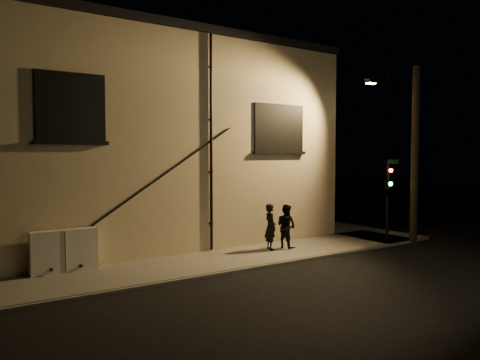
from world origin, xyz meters
TOP-DOWN VIEW (x-y plane):
  - ground at (0.00, 0.00)m, footprint 90.00×90.00m
  - sidewalk at (1.22, 4.39)m, footprint 21.00×16.00m
  - building at (-3.00, 8.99)m, footprint 16.20×12.23m
  - utility_cabinet at (-7.37, 2.70)m, footprint 2.06×0.35m
  - pedestrian_a at (0.21, 1.79)m, footprint 0.57×0.74m
  - pedestrian_b at (0.97, 1.72)m, footprint 0.81×0.96m
  - traffic_signal at (5.23, 0.21)m, footprint 1.23×2.07m
  - streetlamp_pole at (6.52, -0.09)m, footprint 2.04×1.40m

SIDE VIEW (x-z plane):
  - ground at x=0.00m, z-range 0.00..0.00m
  - sidewalk at x=1.22m, z-range 0.00..0.12m
  - utility_cabinet at x=-7.37m, z-range 0.12..1.48m
  - pedestrian_b at x=0.97m, z-range 0.12..1.87m
  - pedestrian_a at x=0.21m, z-range 0.12..1.93m
  - traffic_signal at x=5.23m, z-range 0.73..4.26m
  - streetlamp_pole at x=6.52m, z-range 0.20..7.85m
  - building at x=-3.00m, z-range 0.00..8.80m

